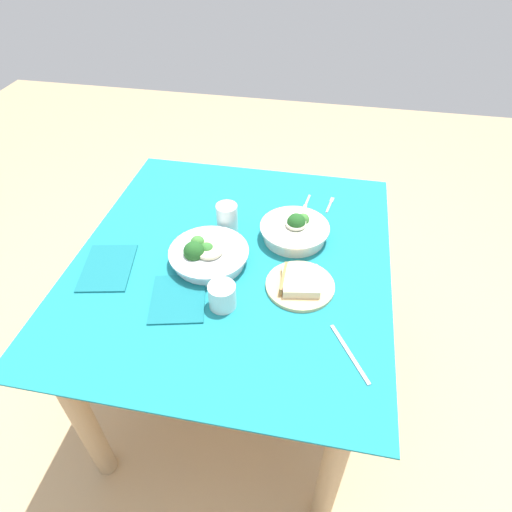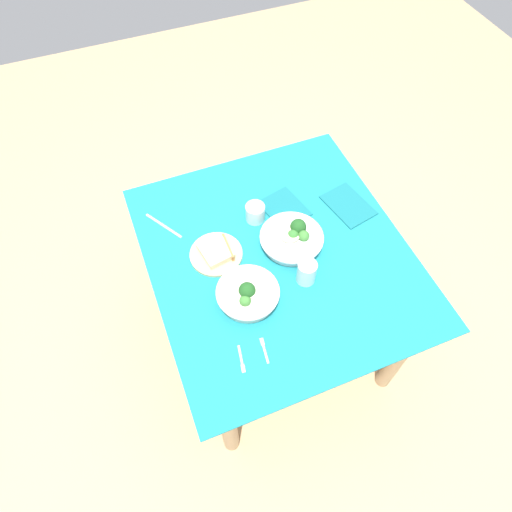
% 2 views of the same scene
% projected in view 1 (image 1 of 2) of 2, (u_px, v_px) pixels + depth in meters
% --- Properties ---
extents(ground_plane, '(6.00, 6.00, 0.00)m').
position_uv_depth(ground_plane, '(238.00, 379.00, 1.91)').
color(ground_plane, tan).
extents(dining_table, '(1.13, 1.01, 0.71)m').
position_uv_depth(dining_table, '(233.00, 283.00, 1.51)').
color(dining_table, '#197A84').
rests_on(dining_table, ground_plane).
extents(broccoli_bowl_far, '(0.23, 0.23, 0.10)m').
position_uv_depth(broccoli_bowl_far, '(295.00, 230.00, 1.49)').
color(broccoli_bowl_far, silver).
rests_on(broccoli_bowl_far, dining_table).
extents(broccoli_bowl_near, '(0.26, 0.26, 0.09)m').
position_uv_depth(broccoli_bowl_near, '(207.00, 255.00, 1.40)').
color(broccoli_bowl_near, white).
rests_on(broccoli_bowl_near, dining_table).
extents(bread_side_plate, '(0.21, 0.21, 0.04)m').
position_uv_depth(bread_side_plate, '(300.00, 283.00, 1.33)').
color(bread_side_plate, '#D6B27A').
rests_on(bread_side_plate, dining_table).
extents(water_glass_center, '(0.08, 0.08, 0.08)m').
position_uv_depth(water_glass_center, '(222.00, 296.00, 1.26)').
color(water_glass_center, silver).
rests_on(water_glass_center, dining_table).
extents(water_glass_side, '(0.07, 0.07, 0.10)m').
position_uv_depth(water_glass_side, '(227.00, 218.00, 1.51)').
color(water_glass_side, silver).
rests_on(water_glass_side, dining_table).
extents(fork_by_far_bowl, '(0.10, 0.03, 0.00)m').
position_uv_depth(fork_by_far_bowl, '(330.00, 204.00, 1.65)').
color(fork_by_far_bowl, '#B7B7BC').
rests_on(fork_by_far_bowl, dining_table).
extents(fork_by_near_bowl, '(0.10, 0.02, 0.00)m').
position_uv_depth(fork_by_near_bowl, '(306.00, 203.00, 1.66)').
color(fork_by_near_bowl, '#B7B7BC').
rests_on(fork_by_near_bowl, dining_table).
extents(table_knife_left, '(0.18, 0.11, 0.00)m').
position_uv_depth(table_knife_left, '(349.00, 353.00, 1.16)').
color(table_knife_left, '#B7B7BC').
rests_on(table_knife_left, dining_table).
extents(napkin_folded_upper, '(0.24, 0.19, 0.01)m').
position_uv_depth(napkin_folded_upper, '(108.00, 267.00, 1.40)').
color(napkin_folded_upper, '#156870').
rests_on(napkin_folded_upper, dining_table).
extents(napkin_folded_lower, '(0.22, 0.20, 0.01)m').
position_uv_depth(napkin_folded_lower, '(178.00, 298.00, 1.30)').
color(napkin_folded_lower, '#156870').
rests_on(napkin_folded_lower, dining_table).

